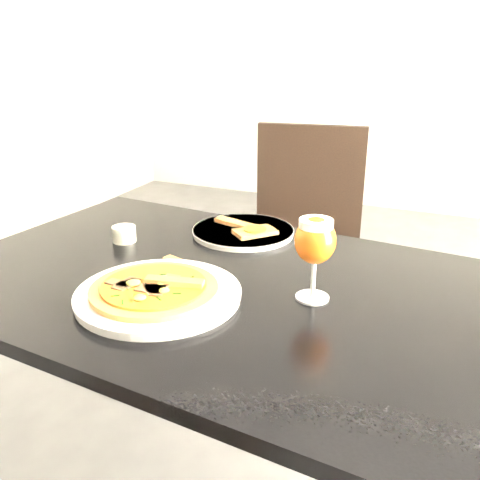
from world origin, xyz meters
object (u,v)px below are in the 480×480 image
at_px(beer_glass, 315,241).
at_px(chair_far, 303,242).
at_px(dining_table, 208,313).
at_px(pizza, 155,288).

bearing_deg(beer_glass, chair_far, 107.69).
xyz_separation_m(dining_table, chair_far, (-0.04, 0.88, -0.14)).
relative_size(chair_far, beer_glass, 5.46).
xyz_separation_m(pizza, beer_glass, (0.29, 0.13, 0.10)).
xyz_separation_m(chair_far, beer_glass, (0.28, -0.89, 0.36)).
relative_size(pizza, beer_glass, 1.49).
relative_size(dining_table, chair_far, 1.35).
distance_m(pizza, beer_glass, 0.33).
relative_size(chair_far, pizza, 3.67).
distance_m(chair_far, pizza, 1.05).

